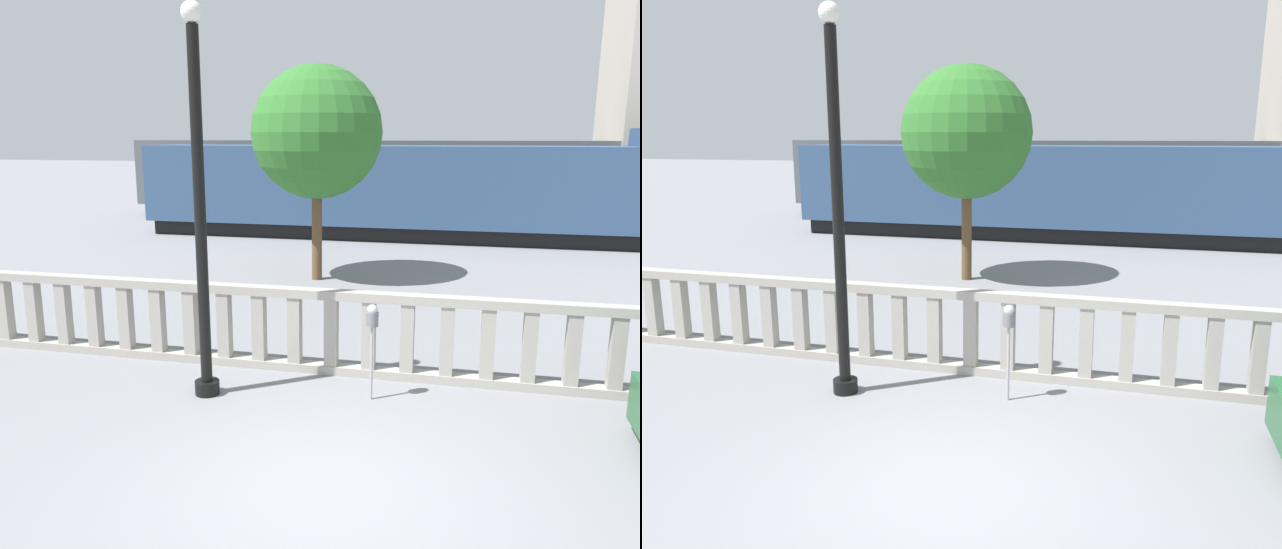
% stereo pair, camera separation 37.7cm
% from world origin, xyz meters
% --- Properties ---
extents(ground_plane, '(160.00, 160.00, 0.00)m').
position_xyz_m(ground_plane, '(0.00, 0.00, 0.00)').
color(ground_plane, slate).
extents(balustrade, '(16.55, 0.24, 1.36)m').
position_xyz_m(balustrade, '(-0.00, 3.29, 0.68)').
color(balustrade, '#9E998E').
rests_on(balustrade, ground).
extents(lamppost, '(0.36, 0.36, 5.42)m').
position_xyz_m(lamppost, '(-2.20, 2.08, 2.65)').
color(lamppost, black).
rests_on(lamppost, ground).
extents(parking_meter, '(0.18, 0.18, 1.41)m').
position_xyz_m(parking_meter, '(0.17, 2.42, 1.14)').
color(parking_meter, '#99999E').
rests_on(parking_meter, ground).
extents(train_near, '(20.31, 2.91, 3.96)m').
position_xyz_m(train_near, '(-0.10, 17.05, 1.78)').
color(train_near, black).
rests_on(train_near, ground).
extents(train_far, '(25.86, 2.94, 4.10)m').
position_xyz_m(train_far, '(-0.61, 22.35, 1.84)').
color(train_far, black).
rests_on(train_far, ground).
extents(tree_left, '(3.33, 3.33, 5.45)m').
position_xyz_m(tree_left, '(-2.36, 9.72, 3.78)').
color(tree_left, brown).
rests_on(tree_left, ground).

